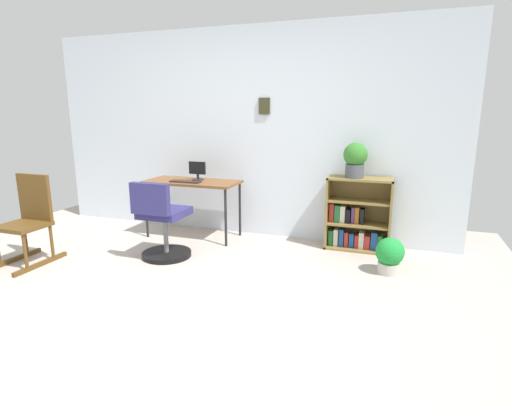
% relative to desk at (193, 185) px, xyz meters
% --- Properties ---
extents(ground_plane, '(6.24, 6.24, 0.00)m').
position_rel_desk_xyz_m(ground_plane, '(0.48, -1.74, -0.64)').
color(ground_plane, '#B2A59D').
extents(wall_back, '(5.20, 0.12, 2.50)m').
position_rel_desk_xyz_m(wall_back, '(0.48, 0.41, 0.61)').
color(wall_back, silver).
rests_on(wall_back, ground_plane).
extents(desk, '(1.14, 0.52, 0.70)m').
position_rel_desk_xyz_m(desk, '(0.00, 0.00, 0.00)').
color(desk, brown).
rests_on(desk, ground_plane).
extents(monitor, '(0.22, 0.14, 0.23)m').
position_rel_desk_xyz_m(monitor, '(0.04, 0.06, 0.17)').
color(monitor, '#262628').
rests_on(monitor, desk).
extents(keyboard, '(0.37, 0.11, 0.02)m').
position_rel_desk_xyz_m(keyboard, '(-0.02, -0.13, 0.07)').
color(keyboard, '#2F231C').
rests_on(keyboard, desk).
extents(office_chair, '(0.52, 0.55, 0.84)m').
position_rel_desk_xyz_m(office_chair, '(0.07, -0.81, -0.28)').
color(office_chair, black).
rests_on(office_chair, ground_plane).
extents(rocking_chair, '(0.42, 0.64, 0.90)m').
position_rel_desk_xyz_m(rocking_chair, '(-1.16, -1.33, -0.19)').
color(rocking_chair, '#583B17').
rests_on(rocking_chair, ground_plane).
extents(bookshelf_low, '(0.70, 0.30, 0.82)m').
position_rel_desk_xyz_m(bookshelf_low, '(1.94, 0.21, -0.28)').
color(bookshelf_low, olive).
rests_on(bookshelf_low, ground_plane).
extents(potted_plant_on_shelf, '(0.26, 0.26, 0.38)m').
position_rel_desk_xyz_m(potted_plant_on_shelf, '(1.90, 0.16, 0.38)').
color(potted_plant_on_shelf, '#474C51').
rests_on(potted_plant_on_shelf, bookshelf_low).
extents(potted_plant_floor, '(0.27, 0.27, 0.35)m').
position_rel_desk_xyz_m(potted_plant_floor, '(2.33, -0.44, -0.46)').
color(potted_plant_floor, '#B7B2A8').
rests_on(potted_plant_floor, ground_plane).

